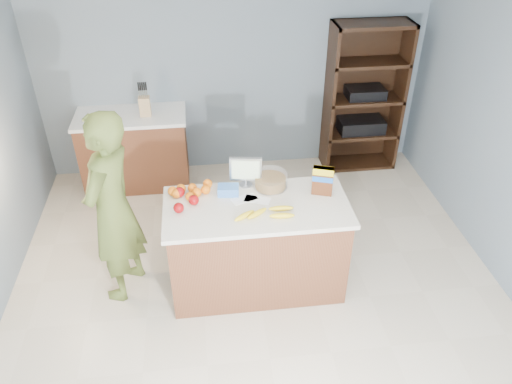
{
  "coord_description": "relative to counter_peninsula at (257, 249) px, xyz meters",
  "views": [
    {
      "loc": [
        -0.43,
        -3.05,
        3.34
      ],
      "look_at": [
        0.0,
        0.35,
        1.0
      ],
      "focal_mm": 35.0,
      "sensor_mm": 36.0,
      "label": 1
    }
  ],
  "objects": [
    {
      "name": "salad_bowl",
      "position": [
        0.15,
        0.27,
        0.54
      ],
      "size": [
        0.3,
        0.3,
        0.13
      ],
      "color": "#267219",
      "rests_on": "counter_peninsula"
    },
    {
      "name": "floor",
      "position": [
        0.0,
        -0.3,
        -0.42
      ],
      "size": [
        4.5,
        5.0,
        0.02
      ],
      "primitive_type": "cube",
      "color": "beige",
      "rests_on": "ground"
    },
    {
      "name": "tv",
      "position": [
        -0.06,
        0.31,
        0.64
      ],
      "size": [
        0.28,
        0.12,
        0.28
      ],
      "color": "silver",
      "rests_on": "counter_peninsula"
    },
    {
      "name": "bananas",
      "position": [
        0.06,
        -0.15,
        0.51
      ],
      "size": [
        0.51,
        0.17,
        0.05
      ],
      "color": "yellow",
      "rests_on": "counter_peninsula"
    },
    {
      "name": "shelving_unit",
      "position": [
        1.55,
        2.05,
        0.45
      ],
      "size": [
        0.9,
        0.4,
        1.8
      ],
      "color": "black",
      "rests_on": "ground"
    },
    {
      "name": "oranges",
      "position": [
        -0.55,
        0.23,
        0.53
      ],
      "size": [
        0.39,
        0.26,
        0.08
      ],
      "color": "orange",
      "rests_on": "counter_peninsula"
    },
    {
      "name": "apples",
      "position": [
        -0.6,
        0.09,
        0.53
      ],
      "size": [
        0.21,
        0.32,
        0.09
      ],
      "color": "maroon",
      "rests_on": "counter_peninsula"
    },
    {
      "name": "walls",
      "position": [
        0.0,
        -0.3,
        1.24
      ],
      "size": [
        4.52,
        5.02,
        2.51
      ],
      "color": "slate",
      "rests_on": "ground"
    },
    {
      "name": "knife_block",
      "position": [
        -1.02,
        1.86,
        0.6
      ],
      "size": [
        0.12,
        0.1,
        0.31
      ],
      "color": "tan",
      "rests_on": "back_cabinet"
    },
    {
      "name": "back_cabinet",
      "position": [
        -1.2,
        1.9,
        0.04
      ],
      "size": [
        1.24,
        0.62,
        0.9
      ],
      "color": "brown",
      "rests_on": "ground"
    },
    {
      "name": "cereal_box",
      "position": [
        0.58,
        0.1,
        0.64
      ],
      "size": [
        0.19,
        0.12,
        0.26
      ],
      "color": "#592B14",
      "rests_on": "counter_peninsula"
    },
    {
      "name": "blue_carton",
      "position": [
        -0.22,
        0.19,
        0.52
      ],
      "size": [
        0.19,
        0.14,
        0.08
      ],
      "primitive_type": "cube",
      "rotation": [
        0.0,
        0.0,
        -0.11
      ],
      "color": "blue",
      "rests_on": "counter_peninsula"
    },
    {
      "name": "envelopes",
      "position": [
        -0.04,
        0.09,
        0.49
      ],
      "size": [
        0.35,
        0.21,
        0.0
      ],
      "color": "white",
      "rests_on": "counter_peninsula"
    },
    {
      "name": "person",
      "position": [
        -1.2,
        0.11,
        0.47
      ],
      "size": [
        0.62,
        0.75,
        1.77
      ],
      "primitive_type": "imported",
      "rotation": [
        0.0,
        0.0,
        -1.93
      ],
      "color": "#526028",
      "rests_on": "ground"
    },
    {
      "name": "counter_peninsula",
      "position": [
        0.0,
        0.0,
        0.0
      ],
      "size": [
        1.56,
        0.76,
        0.9
      ],
      "color": "brown",
      "rests_on": "ground"
    }
  ]
}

